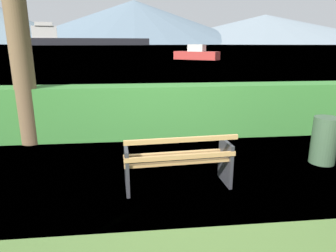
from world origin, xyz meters
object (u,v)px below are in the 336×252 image
at_px(park_bench, 178,161).
at_px(trash_bin, 324,140).
at_px(cargo_ship_large, 78,39).
at_px(sailboat_mid, 197,54).

bearing_deg(park_bench, trash_bin, 13.95).
xyz_separation_m(park_bench, trash_bin, (2.73, 0.68, 0.00)).
bearing_deg(cargo_ship_large, sailboat_mid, -76.73).
relative_size(park_bench, cargo_ship_large, 0.01).
xyz_separation_m(park_bench, sailboat_mid, (7.37, 35.28, 0.26)).
height_order(trash_bin, sailboat_mid, sailboat_mid).
bearing_deg(cargo_ship_large, trash_bin, -79.18).
relative_size(park_bench, trash_bin, 1.91).
distance_m(park_bench, trash_bin, 2.82).
xyz_separation_m(trash_bin, sailboat_mid, (4.63, 34.61, 0.26)).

